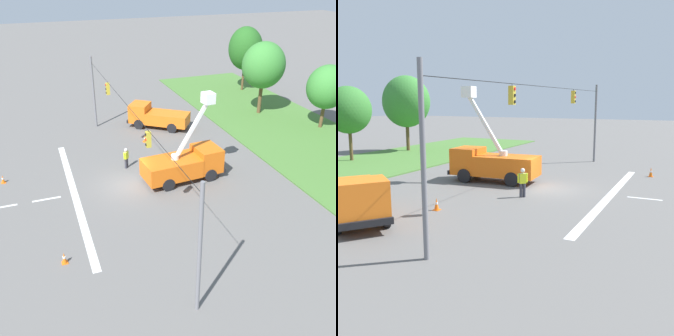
{
  "view_description": "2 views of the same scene",
  "coord_description": "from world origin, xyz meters",
  "views": [
    {
      "loc": [
        25.62,
        -6.11,
        15.11
      ],
      "look_at": [
        0.83,
        2.91,
        1.34
      ],
      "focal_mm": 42.0,
      "sensor_mm": 36.0,
      "label": 1
    },
    {
      "loc": [
        -24.04,
        -8.58,
        5.76
      ],
      "look_at": [
        -1.61,
        2.27,
        1.47
      ],
      "focal_mm": 42.0,
      "sensor_mm": 36.0,
      "label": 2
    }
  ],
  "objects": [
    {
      "name": "traffic_cone_mid_left",
      "position": [
        -3.62,
        -9.06,
        0.32
      ],
      "size": [
        0.36,
        0.36,
        0.66
      ],
      "color": "orange",
      "rests_on": "ground"
    },
    {
      "name": "utility_truck_support_near",
      "position": [
        -10.72,
        5.81,
        1.18
      ],
      "size": [
        5.53,
        6.34,
        2.37
      ],
      "color": "orange",
      "rests_on": "ground"
    },
    {
      "name": "ground_plane",
      "position": [
        0.0,
        0.0,
        0.0
      ],
      "size": [
        200.0,
        200.0,
        0.0
      ],
      "primitive_type": "plane",
      "color": "#605E5B"
    },
    {
      "name": "tree_far_west",
      "position": [
        -19.37,
        20.77,
        5.48
      ],
      "size": [
        4.56,
        4.23,
        8.18
      ],
      "color": "brown",
      "rests_on": "ground"
    },
    {
      "name": "utility_truck_bucket_lift",
      "position": [
        0.55,
        4.4,
        1.4
      ],
      "size": [
        2.97,
        6.48,
        6.76
      ],
      "color": "orange",
      "rests_on": "ground"
    },
    {
      "name": "signal_gantry",
      "position": [
        -0.02,
        -0.0,
        4.25
      ],
      "size": [
        26.2,
        0.33,
        7.2
      ],
      "color": "slate",
      "rests_on": "ground"
    },
    {
      "name": "road_worker",
      "position": [
        -2.82,
        0.57,
        1.0
      ],
      "size": [
        0.47,
        0.51,
        1.77
      ],
      "color": "#383842",
      "rests_on": "ground"
    },
    {
      "name": "traffic_cone_foreground_left",
      "position": [
        7.37,
        -5.71,
        0.36
      ],
      "size": [
        0.36,
        0.36,
        0.72
      ],
      "color": "orange",
      "rests_on": "ground"
    },
    {
      "name": "grass_verge",
      "position": [
        0.0,
        18.0,
        0.05
      ],
      "size": [
        56.0,
        12.0,
        0.1
      ],
      "primitive_type": "cube",
      "color": "#477533",
      "rests_on": "ground"
    },
    {
      "name": "lane_markings",
      "position": [
        0.0,
        -5.61,
        0.0
      ],
      "size": [
        17.6,
        15.25,
        0.01
      ],
      "color": "silver",
      "rests_on": "ground"
    },
    {
      "name": "tree_centre",
      "position": [
        -4.68,
        21.65,
        4.29
      ],
      "size": [
        3.98,
        4.05,
        6.49
      ],
      "color": "brown",
      "rests_on": "ground"
    },
    {
      "name": "tree_west",
      "position": [
        -10.69,
        18.0,
        5.41
      ],
      "size": [
        4.32,
        4.73,
        7.92
      ],
      "color": "brown",
      "rests_on": "ground"
    },
    {
      "name": "traffic_cone_foreground_right",
      "position": [
        -7.44,
        3.55,
        0.32
      ],
      "size": [
        0.36,
        0.36,
        0.67
      ],
      "color": "orange",
      "rests_on": "ground"
    }
  ]
}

